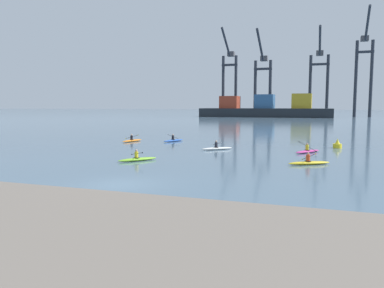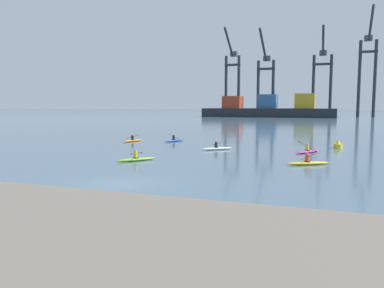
% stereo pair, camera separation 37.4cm
% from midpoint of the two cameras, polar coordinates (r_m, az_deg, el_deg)
% --- Properties ---
extents(ground_plane, '(800.00, 800.00, 0.00)m').
position_cam_midpoint_polar(ground_plane, '(21.97, -11.34, -6.11)').
color(ground_plane, slate).
extents(container_barge, '(50.14, 10.59, 8.87)m').
position_cam_midpoint_polar(container_barge, '(148.42, 10.97, 5.21)').
color(container_barge, '#1E2328').
rests_on(container_barge, ground).
extents(gantry_crane_west, '(6.69, 17.55, 34.60)m').
position_cam_midpoint_polar(gantry_crane_west, '(161.25, 5.62, 10.36)').
color(gantry_crane_west, '#232833').
rests_on(gantry_crane_west, ground).
extents(gantry_crane_west_mid, '(7.17, 20.15, 32.17)m').
position_cam_midpoint_polar(gantry_crane_west_mid, '(154.89, 10.60, 10.02)').
color(gantry_crane_west_mid, '#232833').
rests_on(gantry_crane_west_mid, ground).
extents(gantry_crane_east_mid, '(7.87, 20.23, 33.52)m').
position_cam_midpoint_polar(gantry_crane_east_mid, '(162.19, 18.68, 10.04)').
color(gantry_crane_east_mid, '#232833').
rests_on(gantry_crane_east_mid, ground).
extents(gantry_crane_east, '(6.66, 15.48, 39.86)m').
position_cam_midpoint_polar(gantry_crane_east, '(160.88, 24.62, 10.62)').
color(gantry_crane_east, '#232833').
rests_on(gantry_crane_east, ground).
extents(channel_buoy, '(0.90, 0.90, 1.00)m').
position_cam_midpoint_polar(channel_buoy, '(42.73, 20.98, -0.09)').
color(channel_buoy, yellow).
rests_on(channel_buoy, ground).
extents(kayak_magenta, '(2.43, 3.13, 1.06)m').
position_cam_midpoint_polar(kayak_magenta, '(37.52, 16.88, -1.02)').
color(kayak_magenta, '#C13384').
rests_on(kayak_magenta, ground).
extents(kayak_yellow, '(3.24, 2.24, 1.04)m').
position_cam_midpoint_polar(kayak_yellow, '(30.07, 17.00, -2.69)').
color(kayak_yellow, yellow).
rests_on(kayak_yellow, ground).
extents(kayak_white, '(2.97, 2.68, 0.95)m').
position_cam_midpoint_polar(kayak_white, '(38.43, 3.53, -0.62)').
color(kayak_white, silver).
rests_on(kayak_white, ground).
extents(kayak_orange, '(2.18, 3.44, 0.95)m').
position_cam_midpoint_polar(kayak_orange, '(47.55, -9.31, 0.56)').
color(kayak_orange, orange).
rests_on(kayak_orange, ground).
extents(kayak_lime, '(2.57, 3.05, 0.95)m').
position_cam_midpoint_polar(kayak_lime, '(31.01, -8.63, -2.24)').
color(kayak_lime, '#7ABC2D').
rests_on(kayak_lime, ground).
extents(kayak_blue, '(2.09, 3.38, 0.95)m').
position_cam_midpoint_polar(kayak_blue, '(47.14, -3.07, 0.59)').
color(kayak_blue, '#2856B2').
rests_on(kayak_blue, ground).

